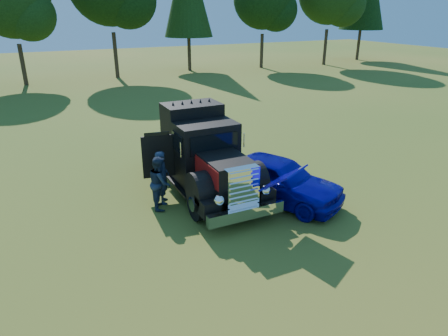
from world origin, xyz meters
TOP-DOWN VIEW (x-y plane):
  - ground at (0.00, 0.00)m, footprint 120.00×120.00m
  - diamond_t_truck at (1.40, 3.05)m, footprint 3.37×7.16m
  - hotrod_coupe at (3.32, 1.06)m, footprint 3.77×4.94m
  - spectator_near at (-0.24, 2.58)m, footprint 0.61×0.77m
  - spectator_far at (-0.44, 2.26)m, footprint 0.86×1.00m

SIDE VIEW (x-z plane):
  - ground at x=0.00m, z-range 0.00..0.00m
  - hotrod_coupe at x=3.32m, z-range -0.15..1.73m
  - spectator_far at x=-0.44m, z-range 0.00..1.79m
  - spectator_near at x=-0.24m, z-range 0.00..1.85m
  - diamond_t_truck at x=1.40m, z-range -0.22..2.78m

